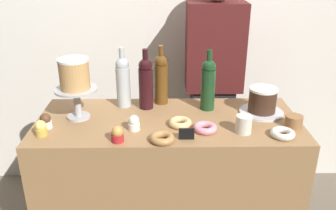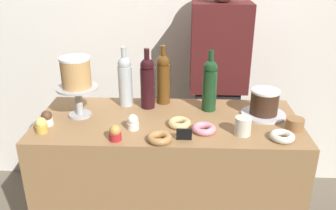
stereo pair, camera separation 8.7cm
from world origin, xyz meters
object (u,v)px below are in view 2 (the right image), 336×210
at_px(cake_stand_pedestal, 78,96).
at_px(wine_bottle_clear, 125,80).
at_px(cookie_stack, 295,124).
at_px(donut_glazed, 179,123).
at_px(cupcake_chocolate, 47,118).
at_px(white_layer_cake, 76,72).
at_px(wine_bottle_dark_red, 147,82).
at_px(wine_bottle_amber, 163,78).
at_px(cupcake_caramel, 115,133).
at_px(wine_bottle_green, 210,84).
at_px(barista_figure, 217,91).
at_px(cupcake_vanilla, 133,122).
at_px(donut_maple, 160,138).
at_px(cupcake_lemon, 41,125).
at_px(chocolate_round_cake, 264,102).
at_px(donut_sugar, 282,136).
at_px(price_sign_chalkboard, 184,134).
at_px(coffee_cup_ceramic, 243,126).
at_px(donut_pink, 204,129).

bearing_deg(cake_stand_pedestal, wine_bottle_clear, 34.82).
bearing_deg(cookie_stack, donut_glazed, 178.55).
bearing_deg(cupcake_chocolate, white_layer_cake, 40.03).
relative_size(white_layer_cake, wine_bottle_dark_red, 0.47).
xyz_separation_m(wine_bottle_amber, donut_glazed, (0.09, -0.29, -0.13)).
xyz_separation_m(cake_stand_pedestal, cupcake_chocolate, (-0.13, -0.11, -0.07)).
bearing_deg(cake_stand_pedestal, cupcake_caramel, -47.85).
height_order(wine_bottle_green, barista_figure, barista_figure).
height_order(wine_bottle_clear, cupcake_vanilla, wine_bottle_clear).
height_order(wine_bottle_dark_red, wine_bottle_green, same).
distance_m(cookie_stack, barista_figure, 0.72).
relative_size(cupcake_caramel, cupcake_chocolate, 1.00).
xyz_separation_m(wine_bottle_green, donut_glazed, (-0.15, -0.20, -0.13)).
bearing_deg(donut_maple, cupcake_lemon, 173.28).
relative_size(chocolate_round_cake, cupcake_chocolate, 1.93).
xyz_separation_m(cupcake_lemon, donut_glazed, (0.64, 0.09, -0.02)).
bearing_deg(barista_figure, cupcake_caramel, -123.90).
relative_size(cupcake_lemon, donut_sugar, 0.66).
bearing_deg(cake_stand_pedestal, price_sign_chalkboard, -23.59).
xyz_separation_m(wine_bottle_clear, wine_bottle_green, (0.45, -0.05, 0.00)).
xyz_separation_m(cake_stand_pedestal, wine_bottle_clear, (0.22, 0.15, 0.04)).
bearing_deg(donut_sugar, wine_bottle_amber, 143.70).
distance_m(chocolate_round_cake, price_sign_chalkboard, 0.50).
height_order(donut_maple, coffee_cup_ceramic, coffee_cup_ceramic).
bearing_deg(wine_bottle_clear, wine_bottle_amber, 11.52).
height_order(wine_bottle_dark_red, cupcake_chocolate, wine_bottle_dark_red).
relative_size(donut_glazed, donut_pink, 1.00).
bearing_deg(cupcake_lemon, wine_bottle_amber, 34.65).
height_order(cupcake_caramel, donut_pink, cupcake_caramel).
height_order(price_sign_chalkboard, coffee_cup_ceramic, coffee_cup_ceramic).
height_order(wine_bottle_green, cupcake_caramel, wine_bottle_green).
relative_size(chocolate_round_cake, donut_sugar, 1.28).
distance_m(cupcake_chocolate, price_sign_chalkboard, 0.68).
bearing_deg(cupcake_caramel, coffee_cup_ceramic, 7.66).
bearing_deg(chocolate_round_cake, cupcake_chocolate, -171.73).
distance_m(wine_bottle_clear, cupcake_chocolate, 0.45).
xyz_separation_m(donut_pink, donut_sugar, (0.35, -0.06, 0.00)).
distance_m(cupcake_vanilla, barista_figure, 0.83).
bearing_deg(cupcake_vanilla, donut_glazed, 10.42).
bearing_deg(cupcake_vanilla, wine_bottle_green, 32.85).
bearing_deg(donut_maple, wine_bottle_clear, 117.34).
relative_size(donut_glazed, donut_sugar, 1.00).
bearing_deg(wine_bottle_dark_red, wine_bottle_green, -3.61).
xyz_separation_m(wine_bottle_dark_red, wine_bottle_amber, (0.08, 0.07, 0.00)).
xyz_separation_m(white_layer_cake, cupcake_lemon, (-0.13, -0.19, -0.20)).
distance_m(cupcake_caramel, price_sign_chalkboard, 0.31).
bearing_deg(donut_maple, cupcake_chocolate, 165.61).
bearing_deg(donut_maple, price_sign_chalkboard, 10.43).
distance_m(donut_glazed, cookie_stack, 0.55).
height_order(donut_maple, cookie_stack, cookie_stack).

